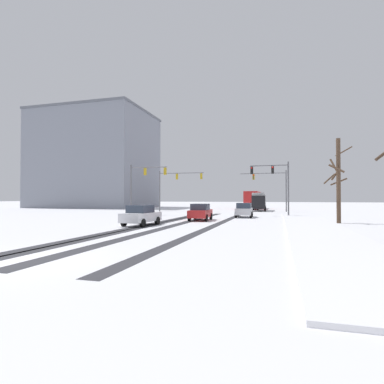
# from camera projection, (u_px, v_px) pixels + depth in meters

# --- Properties ---
(ground_plane) EXTENTS (300.00, 300.00, 0.00)m
(ground_plane) POSITION_uv_depth(u_px,v_px,m) (20.00, 261.00, 10.81)
(ground_plane) COLOR white
(wheel_track_left_lane) EXTENTS (0.86, 34.76, 0.01)m
(wheel_track_left_lane) POSITION_uv_depth(u_px,v_px,m) (153.00, 223.00, 26.47)
(wheel_track_left_lane) COLOR #38383D
(wheel_track_left_lane) RESTS_ON ground
(wheel_track_right_lane) EXTENTS (0.73, 34.76, 0.01)m
(wheel_track_right_lane) POSITION_uv_depth(u_px,v_px,m) (216.00, 225.00, 24.98)
(wheel_track_right_lane) COLOR #38383D
(wheel_track_right_lane) RESTS_ON ground
(wheel_track_center) EXTENTS (0.79, 34.76, 0.01)m
(wheel_track_center) POSITION_uv_depth(u_px,v_px,m) (160.00, 224.00, 26.30)
(wheel_track_center) COLOR #38383D
(wheel_track_center) RESTS_ON ground
(wheel_track_oncoming) EXTENTS (0.88, 34.76, 0.01)m
(wheel_track_oncoming) POSITION_uv_depth(u_px,v_px,m) (179.00, 224.00, 25.83)
(wheel_track_oncoming) COLOR #38383D
(wheel_track_oncoming) RESTS_ON ground
(sidewalk_kerb_right) EXTENTS (4.00, 34.76, 0.12)m
(sidewalk_kerb_right) POSITION_uv_depth(u_px,v_px,m) (316.00, 229.00, 21.45)
(sidewalk_kerb_right) COLOR white
(sidewalk_kerb_right) RESTS_ON ground
(traffic_signal_far_right) EXTENTS (7.27, 0.48, 6.50)m
(traffic_signal_far_right) POSITION_uv_depth(u_px,v_px,m) (273.00, 183.00, 48.89)
(traffic_signal_far_right) COLOR #56565B
(traffic_signal_far_right) RESTS_ON ground
(traffic_signal_far_left) EXTENTS (7.27, 0.66, 6.50)m
(traffic_signal_far_left) POSITION_uv_depth(u_px,v_px,m) (175.00, 182.00, 49.16)
(traffic_signal_far_left) COLOR #56565B
(traffic_signal_far_left) RESTS_ON ground
(traffic_signal_near_left) EXTENTS (5.00, 0.51, 6.50)m
(traffic_signal_near_left) POSITION_uv_depth(u_px,v_px,m) (143.00, 179.00, 39.72)
(traffic_signal_near_left) COLOR #56565B
(traffic_signal_near_left) RESTS_ON ground
(traffic_signal_near_right) EXTENTS (4.59, 0.41, 6.50)m
(traffic_signal_near_right) POSITION_uv_depth(u_px,v_px,m) (275.00, 178.00, 37.13)
(traffic_signal_near_right) COLOR #56565B
(traffic_signal_near_right) RESTS_ON ground
(car_silver_lead) EXTENTS (1.95, 4.16, 1.62)m
(car_silver_lead) POSITION_uv_depth(u_px,v_px,m) (244.00, 210.00, 34.74)
(car_silver_lead) COLOR #B7BABF
(car_silver_lead) RESTS_ON ground
(car_red_second) EXTENTS (1.98, 4.18, 1.62)m
(car_red_second) POSITION_uv_depth(u_px,v_px,m) (200.00, 212.00, 30.00)
(car_red_second) COLOR red
(car_red_second) RESTS_ON ground
(car_white_third) EXTENTS (2.01, 4.19, 1.62)m
(car_white_third) POSITION_uv_depth(u_px,v_px,m) (141.00, 215.00, 24.60)
(car_white_third) COLOR silver
(car_white_third) RESTS_ON ground
(bus_oncoming) EXTENTS (2.68, 11.00, 3.38)m
(bus_oncoming) POSITION_uv_depth(u_px,v_px,m) (253.00, 199.00, 60.51)
(bus_oncoming) COLOR #B21E1E
(bus_oncoming) RESTS_ON ground
(box_truck_delivery) EXTENTS (2.50, 7.47, 3.02)m
(box_truck_delivery) POSITION_uv_depth(u_px,v_px,m) (259.00, 201.00, 52.03)
(box_truck_delivery) COLOR black
(box_truck_delivery) RESTS_ON ground
(bare_tree_sidewalk_mid) EXTENTS (2.38, 2.12, 7.38)m
(bare_tree_sidewalk_mid) POSITION_uv_depth(u_px,v_px,m) (338.00, 179.00, 26.88)
(bare_tree_sidewalk_mid) COLOR #4C3828
(bare_tree_sidewalk_mid) RESTS_ON ground
(office_building_far_left_block) EXTENTS (24.56, 18.90, 21.50)m
(office_building_far_left_block) POSITION_uv_depth(u_px,v_px,m) (96.00, 160.00, 70.90)
(office_building_far_left_block) COLOR gray
(office_building_far_left_block) RESTS_ON ground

